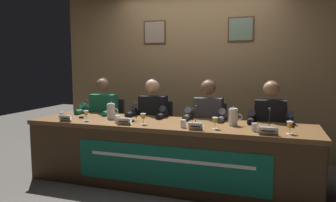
% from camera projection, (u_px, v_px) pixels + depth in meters
% --- Properties ---
extents(ground_plane, '(12.00, 12.00, 0.00)m').
position_uv_depth(ground_plane, '(168.00, 182.00, 3.78)').
color(ground_plane, '#4C4742').
extents(wall_back_panelled, '(4.54, 0.14, 2.60)m').
position_uv_depth(wall_back_panelled, '(196.00, 71.00, 4.97)').
color(wall_back_panelled, '#937047').
rests_on(wall_back_panelled, ground_plane).
extents(conference_table, '(3.34, 0.86, 0.73)m').
position_uv_depth(conference_table, '(165.00, 143.00, 3.62)').
color(conference_table, brown).
rests_on(conference_table, ground_plane).
extents(chair_far_left, '(0.44, 0.45, 0.90)m').
position_uv_depth(chair_far_left, '(108.00, 131.00, 4.67)').
color(chair_far_left, black).
rests_on(chair_far_left, ground_plane).
extents(panelist_far_left, '(0.51, 0.48, 1.22)m').
position_uv_depth(panelist_far_left, '(101.00, 114.00, 4.45)').
color(panelist_far_left, black).
rests_on(panelist_far_left, ground_plane).
extents(nameplate_far_left, '(0.16, 0.06, 0.08)m').
position_uv_depth(nameplate_far_left, '(66.00, 118.00, 3.75)').
color(nameplate_far_left, white).
rests_on(nameplate_far_left, conference_table).
extents(juice_glass_far_left, '(0.06, 0.06, 0.12)m').
position_uv_depth(juice_glass_far_left, '(86.00, 114.00, 3.78)').
color(juice_glass_far_left, white).
rests_on(juice_glass_far_left, conference_table).
extents(water_cup_far_left, '(0.06, 0.06, 0.08)m').
position_uv_depth(water_cup_far_left, '(62.00, 116.00, 3.92)').
color(water_cup_far_left, silver).
rests_on(water_cup_far_left, conference_table).
extents(microphone_far_left, '(0.06, 0.17, 0.22)m').
position_uv_depth(microphone_far_left, '(83.00, 112.00, 4.01)').
color(microphone_far_left, black).
rests_on(microphone_far_left, conference_table).
extents(chair_center_left, '(0.44, 0.45, 0.90)m').
position_uv_depth(chair_center_left, '(156.00, 134.00, 4.43)').
color(chair_center_left, black).
rests_on(chair_center_left, ground_plane).
extents(panelist_center_left, '(0.51, 0.48, 1.22)m').
position_uv_depth(panelist_center_left, '(151.00, 117.00, 4.21)').
color(panelist_center_left, black).
rests_on(panelist_center_left, ground_plane).
extents(nameplate_center_left, '(0.17, 0.06, 0.08)m').
position_uv_depth(nameplate_center_left, '(124.00, 121.00, 3.54)').
color(nameplate_center_left, white).
rests_on(nameplate_center_left, conference_table).
extents(juice_glass_center_left, '(0.06, 0.06, 0.12)m').
position_uv_depth(juice_glass_center_left, '(143.00, 117.00, 3.55)').
color(juice_glass_center_left, white).
rests_on(juice_glass_center_left, conference_table).
extents(water_cup_center_left, '(0.06, 0.06, 0.08)m').
position_uv_depth(water_cup_center_left, '(117.00, 120.00, 3.65)').
color(water_cup_center_left, silver).
rests_on(water_cup_center_left, conference_table).
extents(microphone_center_left, '(0.06, 0.17, 0.22)m').
position_uv_depth(microphone_center_left, '(133.00, 115.00, 3.76)').
color(microphone_center_left, black).
rests_on(microphone_center_left, conference_table).
extents(chair_center_right, '(0.44, 0.45, 0.90)m').
position_uv_depth(chair_center_right, '(210.00, 138.00, 4.19)').
color(chair_center_right, black).
rests_on(chair_center_right, ground_plane).
extents(panelist_center_right, '(0.51, 0.48, 1.22)m').
position_uv_depth(panelist_center_right, '(207.00, 120.00, 3.97)').
color(panelist_center_right, black).
rests_on(panelist_center_right, ground_plane).
extents(nameplate_center_right, '(0.15, 0.06, 0.08)m').
position_uv_depth(nameplate_center_right, '(196.00, 126.00, 3.25)').
color(nameplate_center_right, white).
rests_on(nameplate_center_right, conference_table).
extents(juice_glass_center_right, '(0.06, 0.06, 0.12)m').
position_uv_depth(juice_glass_center_right, '(215.00, 121.00, 3.30)').
color(juice_glass_center_right, white).
rests_on(juice_glass_center_right, conference_table).
extents(water_cup_center_right, '(0.06, 0.06, 0.08)m').
position_uv_depth(water_cup_center_right, '(183.00, 124.00, 3.38)').
color(water_cup_center_right, silver).
rests_on(water_cup_center_right, conference_table).
extents(microphone_center_right, '(0.06, 0.17, 0.22)m').
position_uv_depth(microphone_center_right, '(194.00, 119.00, 3.49)').
color(microphone_center_right, black).
rests_on(microphone_center_right, conference_table).
extents(chair_far_right, '(0.44, 0.45, 0.90)m').
position_uv_depth(chair_far_right, '(269.00, 143.00, 3.95)').
color(chair_far_right, black).
rests_on(chair_far_right, ground_plane).
extents(panelist_far_right, '(0.51, 0.48, 1.22)m').
position_uv_depth(panelist_far_right, '(270.00, 124.00, 3.73)').
color(panelist_far_right, black).
rests_on(panelist_far_right, ground_plane).
extents(nameplate_far_right, '(0.19, 0.06, 0.08)m').
position_uv_depth(nameplate_far_right, '(268.00, 131.00, 3.02)').
color(nameplate_far_right, white).
rests_on(nameplate_far_right, conference_table).
extents(juice_glass_far_right, '(0.06, 0.06, 0.12)m').
position_uv_depth(juice_glass_far_right, '(290.00, 125.00, 3.06)').
color(juice_glass_far_right, white).
rests_on(juice_glass_far_right, conference_table).
extents(water_cup_far_right, '(0.06, 0.06, 0.08)m').
position_uv_depth(water_cup_far_right, '(254.00, 128.00, 3.18)').
color(water_cup_far_right, silver).
rests_on(water_cup_far_right, conference_table).
extents(microphone_far_right, '(0.06, 0.17, 0.22)m').
position_uv_depth(microphone_far_right, '(269.00, 122.00, 3.29)').
color(microphone_far_right, black).
rests_on(microphone_far_right, conference_table).
extents(water_pitcher_left_side, '(0.15, 0.10, 0.21)m').
position_uv_depth(water_pitcher_left_side, '(111.00, 111.00, 3.93)').
color(water_pitcher_left_side, silver).
rests_on(water_pitcher_left_side, conference_table).
extents(water_pitcher_right_side, '(0.15, 0.10, 0.21)m').
position_uv_depth(water_pitcher_right_side, '(233.00, 117.00, 3.49)').
color(water_pitcher_right_side, silver).
rests_on(water_pitcher_right_side, conference_table).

